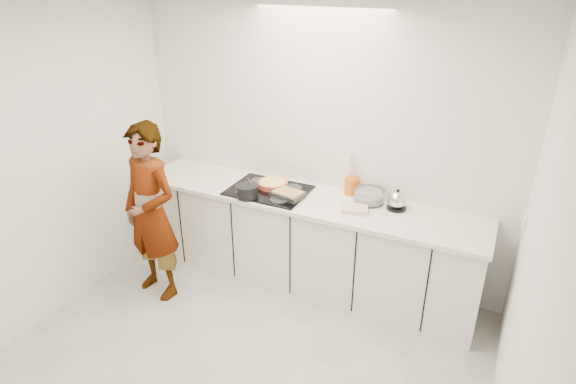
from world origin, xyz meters
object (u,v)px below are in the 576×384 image
at_px(baking_dish, 288,194).
at_px(tart_dish, 273,183).
at_px(cook, 151,213).
at_px(hob, 269,190).
at_px(saucepan, 247,191).
at_px(kettle, 397,201).
at_px(utensil_crock, 351,186).
at_px(mixing_bowl, 369,196).

bearing_deg(baking_dish, tart_dish, 147.72).
distance_m(tart_dish, cook, 1.13).
xyz_separation_m(hob, saucepan, (-0.10, -0.21, 0.06)).
bearing_deg(cook, kettle, 33.72).
relative_size(utensil_crock, cook, 0.10).
distance_m(mixing_bowl, kettle, 0.25).
xyz_separation_m(saucepan, kettle, (1.26, 0.37, 0.01)).
xyz_separation_m(saucepan, mixing_bowl, (1.01, 0.39, -0.01)).
xyz_separation_m(hob, utensil_crock, (0.71, 0.28, 0.07)).
relative_size(hob, saucepan, 2.88).
bearing_deg(baking_dish, mixing_bowl, 19.40).
height_order(tart_dish, saucepan, saucepan).
relative_size(tart_dish, saucepan, 1.51).
bearing_deg(hob, mixing_bowl, 11.22).
distance_m(mixing_bowl, utensil_crock, 0.22).
bearing_deg(hob, baking_dish, -14.41).
xyz_separation_m(saucepan, baking_dish, (0.33, 0.15, -0.03)).
bearing_deg(mixing_bowl, cook, -152.74).
height_order(hob, kettle, kettle).
bearing_deg(utensil_crock, saucepan, -148.87).
relative_size(kettle, utensil_crock, 1.22).
height_order(tart_dish, baking_dish, baking_dish).
height_order(tart_dish, mixing_bowl, mixing_bowl).
bearing_deg(baking_dish, utensil_crock, 35.15).
height_order(hob, saucepan, saucepan).
distance_m(hob, utensil_crock, 0.76).
distance_m(saucepan, baking_dish, 0.37).
bearing_deg(kettle, mixing_bowl, 174.33).
xyz_separation_m(saucepan, utensil_crock, (0.81, 0.49, 0.01)).
bearing_deg(baking_dish, hob, 165.59).
relative_size(tart_dish, baking_dish, 1.24).
relative_size(hob, baking_dish, 2.38).
distance_m(baking_dish, kettle, 0.95).
relative_size(baking_dish, cook, 0.18).
height_order(saucepan, kettle, saucepan).
distance_m(hob, cook, 1.07).
height_order(hob, cook, cook).
bearing_deg(tart_dish, kettle, 3.31).
xyz_separation_m(baking_dish, mixing_bowl, (0.68, 0.24, 0.01)).
bearing_deg(cook, utensil_crock, 43.07).
relative_size(mixing_bowl, kettle, 1.79).
height_order(mixing_bowl, utensil_crock, utensil_crock).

